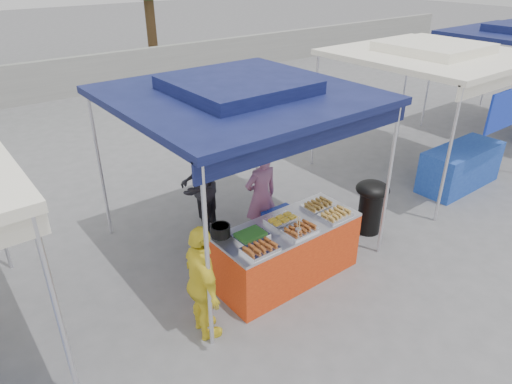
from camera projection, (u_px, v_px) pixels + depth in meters
ground_plane at (282, 273)px, 6.47m from camera, size 80.00×80.00×0.00m
back_wall at (47, 81)px, 13.89m from camera, size 40.00×0.25×1.20m
main_canopy at (239, 94)px, 6.05m from camera, size 3.20×3.20×2.57m
neighbor_stall_right at (445, 99)px, 8.58m from camera, size 3.20×3.20×2.57m
vendor_table at (288, 251)px, 6.20m from camera, size 2.00×0.80×0.85m
food_tray_fl at (260, 249)px, 5.46m from camera, size 0.42×0.30×0.07m
food_tray_fm at (300, 230)px, 5.83m from camera, size 0.42×0.30×0.07m
food_tray_fr at (335, 215)px, 6.17m from camera, size 0.42×0.30×0.07m
food_tray_bl at (251, 236)px, 5.71m from camera, size 0.42×0.30×0.07m
food_tray_bm at (282, 220)px, 6.06m from camera, size 0.42×0.30×0.07m
food_tray_br at (318, 206)px, 6.40m from camera, size 0.42×0.30×0.07m
cooking_pot at (220, 231)px, 5.74m from camera, size 0.25×0.25×0.15m
skewer_cup at (298, 232)px, 5.76m from camera, size 0.08×0.08×0.10m
wok_burner at (371, 203)px, 7.21m from camera, size 0.53×0.53×0.90m
crate_left at (236, 259)px, 6.51m from camera, size 0.50×0.35×0.30m
crate_right at (280, 237)px, 7.00m from camera, size 0.51×0.36×0.31m
crate_stacked at (281, 220)px, 6.86m from camera, size 0.50×0.35×0.30m
vendor_woman at (261, 197)px, 6.87m from camera, size 0.58×0.40×1.54m
helper_man at (196, 186)px, 7.08m from camera, size 1.02×0.99×1.65m
customer_person at (203, 284)px, 5.11m from camera, size 0.52×0.91×1.46m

